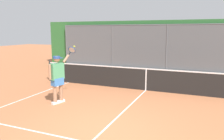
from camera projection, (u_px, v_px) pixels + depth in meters
name	position (u px, v px, depth m)	size (l,w,h in m)	color
ground_plane	(101.00, 133.00, 5.64)	(60.00, 60.00, 0.00)	#B76B42
fence_backdrop	(168.00, 46.00, 14.51)	(17.65, 1.37, 3.18)	#565B60
tennis_net	(146.00, 79.00, 9.61)	(10.07, 0.09, 1.07)	#2D2D2D
tennis_player	(58.00, 76.00, 7.82)	(0.38, 1.41, 1.96)	silver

